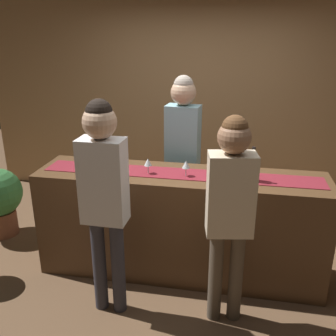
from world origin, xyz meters
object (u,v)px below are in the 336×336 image
at_px(wine_glass_mid_counter, 148,163).
at_px(wine_bottle_amber, 252,169).
at_px(customer_sipping, 230,202).
at_px(customer_browsing, 104,187).
at_px(wine_bottle_clear, 231,163).
at_px(wine_glass_near_customer, 186,165).
at_px(bartender, 183,142).

bearing_deg(wine_glass_mid_counter, wine_bottle_amber, -0.45).
xyz_separation_m(customer_sipping, customer_browsing, (-0.94, -0.06, 0.07)).
xyz_separation_m(wine_bottle_clear, customer_sipping, (0.02, -0.64, -0.08)).
relative_size(wine_bottle_clear, wine_glass_mid_counter, 2.10).
xyz_separation_m(wine_glass_near_customer, customer_browsing, (-0.54, -0.59, -0.00)).
bearing_deg(bartender, wine_bottle_amber, 143.52).
xyz_separation_m(wine_bottle_amber, wine_glass_near_customer, (-0.56, 0.01, -0.01)).
distance_m(wine_glass_near_customer, customer_sipping, 0.66).
height_order(wine_bottle_amber, bartender, bartender).
xyz_separation_m(wine_bottle_clear, wine_bottle_amber, (0.18, -0.12, 0.00)).
bearing_deg(wine_glass_mid_counter, wine_glass_near_customer, -0.18).
distance_m(wine_glass_near_customer, bartender, 0.64).
relative_size(wine_glass_near_customer, wine_glass_mid_counter, 1.00).
bearing_deg(customer_browsing, wine_bottle_clear, 38.41).
bearing_deg(wine_bottle_clear, customer_browsing, -142.61).
distance_m(wine_bottle_clear, customer_browsing, 1.16).
relative_size(wine_glass_mid_counter, customer_sipping, 0.09).
distance_m(wine_bottle_clear, wine_bottle_amber, 0.22).
distance_m(bartender, customer_browsing, 1.29).
xyz_separation_m(wine_bottle_clear, customer_browsing, (-0.92, -0.71, -0.01)).
xyz_separation_m(wine_glass_mid_counter, bartender, (0.22, 0.63, 0.02)).
bearing_deg(customer_sipping, bartender, 104.48).
xyz_separation_m(wine_glass_mid_counter, customer_browsing, (-0.20, -0.59, -0.00)).
height_order(wine_bottle_amber, wine_glass_near_customer, wine_bottle_amber).
distance_m(wine_glass_near_customer, wine_glass_mid_counter, 0.34).
height_order(wine_bottle_clear, bartender, bartender).
xyz_separation_m(wine_bottle_amber, customer_sipping, (-0.16, -0.52, -0.08)).
height_order(wine_glass_near_customer, wine_glass_mid_counter, same).
bearing_deg(customer_sipping, wine_bottle_amber, 62.76).
relative_size(wine_bottle_clear, wine_bottle_amber, 1.00).
bearing_deg(customer_sipping, wine_glass_mid_counter, 134.66).
xyz_separation_m(wine_bottle_amber, bartender, (-0.68, 0.63, 0.01)).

